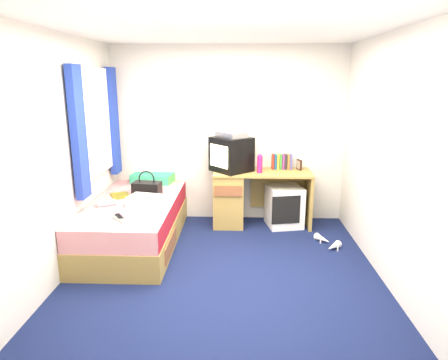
{
  "coord_description": "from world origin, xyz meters",
  "views": [
    {
      "loc": [
        0.16,
        -3.79,
        1.96
      ],
      "look_at": [
        -0.02,
        0.7,
        0.81
      ],
      "focal_mm": 32.0,
      "sensor_mm": 36.0,
      "label": 1
    }
  ],
  "objects_px": {
    "pink_water_bottle": "(260,165)",
    "white_heels": "(328,243)",
    "magazine": "(120,195)",
    "towel": "(144,201)",
    "vcr": "(232,134)",
    "bed": "(135,223)",
    "storage_cube": "(284,206)",
    "aerosol_can": "(251,163)",
    "crt_tv": "(231,154)",
    "water_bottle": "(106,203)",
    "handbag": "(147,188)",
    "colour_swatch_fan": "(119,219)",
    "picture_frame": "(299,165)",
    "remote_control": "(119,216)",
    "pillow": "(153,178)",
    "desk": "(242,196)"
  },
  "relations": [
    {
      "from": "pink_water_bottle",
      "to": "white_heels",
      "type": "xyz_separation_m",
      "value": [
        0.81,
        -0.63,
        -0.82
      ]
    },
    {
      "from": "magazine",
      "to": "pink_water_bottle",
      "type": "bearing_deg",
      "value": 14.13
    },
    {
      "from": "pink_water_bottle",
      "to": "towel",
      "type": "bearing_deg",
      "value": -149.79
    },
    {
      "from": "vcr",
      "to": "white_heels",
      "type": "distance_m",
      "value": 1.83
    },
    {
      "from": "bed",
      "to": "storage_cube",
      "type": "xyz_separation_m",
      "value": [
        1.87,
        0.69,
        0.01
      ]
    },
    {
      "from": "bed",
      "to": "aerosol_can",
      "type": "relative_size",
      "value": 10.45
    },
    {
      "from": "crt_tv",
      "to": "water_bottle",
      "type": "bearing_deg",
      "value": -98.8
    },
    {
      "from": "handbag",
      "to": "colour_swatch_fan",
      "type": "bearing_deg",
      "value": -88.45
    },
    {
      "from": "handbag",
      "to": "water_bottle",
      "type": "relative_size",
      "value": 1.81
    },
    {
      "from": "crt_tv",
      "to": "pink_water_bottle",
      "type": "xyz_separation_m",
      "value": [
        0.38,
        -0.09,
        -0.12
      ]
    },
    {
      "from": "picture_frame",
      "to": "remote_control",
      "type": "relative_size",
      "value": 0.88
    },
    {
      "from": "handbag",
      "to": "water_bottle",
      "type": "distance_m",
      "value": 0.58
    },
    {
      "from": "magazine",
      "to": "remote_control",
      "type": "bearing_deg",
      "value": -74.4
    },
    {
      "from": "water_bottle",
      "to": "white_heels",
      "type": "relative_size",
      "value": 0.45
    },
    {
      "from": "storage_cube",
      "to": "picture_frame",
      "type": "bearing_deg",
      "value": 25.82
    },
    {
      "from": "aerosol_can",
      "to": "handbag",
      "type": "distance_m",
      "value": 1.44
    },
    {
      "from": "storage_cube",
      "to": "picture_frame",
      "type": "xyz_separation_m",
      "value": [
        0.2,
        0.15,
        0.54
      ]
    },
    {
      "from": "storage_cube",
      "to": "colour_swatch_fan",
      "type": "distance_m",
      "value": 2.3
    },
    {
      "from": "aerosol_can",
      "to": "towel",
      "type": "xyz_separation_m",
      "value": [
        -1.25,
        -0.98,
        -0.25
      ]
    },
    {
      "from": "storage_cube",
      "to": "bed",
      "type": "bearing_deg",
      "value": -171.11
    },
    {
      "from": "crt_tv",
      "to": "vcr",
      "type": "relative_size",
      "value": 1.64
    },
    {
      "from": "magazine",
      "to": "white_heels",
      "type": "distance_m",
      "value": 2.61
    },
    {
      "from": "pink_water_bottle",
      "to": "water_bottle",
      "type": "bearing_deg",
      "value": -154.9
    },
    {
      "from": "towel",
      "to": "pink_water_bottle",
      "type": "bearing_deg",
      "value": 30.21
    },
    {
      "from": "vcr",
      "to": "colour_swatch_fan",
      "type": "xyz_separation_m",
      "value": [
        -1.13,
        -1.39,
        -0.7
      ]
    },
    {
      "from": "picture_frame",
      "to": "remote_control",
      "type": "distance_m",
      "value": 2.53
    },
    {
      "from": "pillow",
      "to": "handbag",
      "type": "xyz_separation_m",
      "value": [
        0.06,
        -0.67,
        0.03
      ]
    },
    {
      "from": "handbag",
      "to": "remote_control",
      "type": "distance_m",
      "value": 0.83
    },
    {
      "from": "handbag",
      "to": "white_heels",
      "type": "height_order",
      "value": "handbag"
    },
    {
      "from": "magazine",
      "to": "remote_control",
      "type": "xyz_separation_m",
      "value": [
        0.22,
        -0.78,
        0.0
      ]
    },
    {
      "from": "vcr",
      "to": "pink_water_bottle",
      "type": "relative_size",
      "value": 1.72
    },
    {
      "from": "vcr",
      "to": "towel",
      "type": "height_order",
      "value": "vcr"
    },
    {
      "from": "crt_tv",
      "to": "picture_frame",
      "type": "distance_m",
      "value": 0.94
    },
    {
      "from": "desk",
      "to": "vcr",
      "type": "distance_m",
      "value": 0.85
    },
    {
      "from": "crt_tv",
      "to": "handbag",
      "type": "distance_m",
      "value": 1.2
    },
    {
      "from": "towel",
      "to": "magazine",
      "type": "distance_m",
      "value": 0.52
    },
    {
      "from": "pillow",
      "to": "pink_water_bottle",
      "type": "height_order",
      "value": "pink_water_bottle"
    },
    {
      "from": "bed",
      "to": "pillow",
      "type": "distance_m",
      "value": 0.98
    },
    {
      "from": "picture_frame",
      "to": "colour_swatch_fan",
      "type": "height_order",
      "value": "picture_frame"
    },
    {
      "from": "desk",
      "to": "magazine",
      "type": "bearing_deg",
      "value": -160.66
    },
    {
      "from": "crt_tv",
      "to": "magazine",
      "type": "xyz_separation_m",
      "value": [
        -1.37,
        -0.53,
        -0.43
      ]
    },
    {
      "from": "crt_tv",
      "to": "vcr",
      "type": "distance_m",
      "value": 0.26
    },
    {
      "from": "vcr",
      "to": "towel",
      "type": "bearing_deg",
      "value": -87.48
    },
    {
      "from": "remote_control",
      "to": "towel",
      "type": "bearing_deg",
      "value": 37.51
    },
    {
      "from": "desk",
      "to": "colour_swatch_fan",
      "type": "relative_size",
      "value": 5.91
    },
    {
      "from": "pillow",
      "to": "storage_cube",
      "type": "distance_m",
      "value": 1.87
    },
    {
      "from": "towel",
      "to": "colour_swatch_fan",
      "type": "xyz_separation_m",
      "value": [
        -0.14,
        -0.5,
        -0.05
      ]
    },
    {
      "from": "colour_swatch_fan",
      "to": "storage_cube",
      "type": "bearing_deg",
      "value": 35.96
    },
    {
      "from": "bed",
      "to": "storage_cube",
      "type": "height_order",
      "value": "storage_cube"
    },
    {
      "from": "colour_swatch_fan",
      "to": "remote_control",
      "type": "relative_size",
      "value": 1.38
    }
  ]
}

